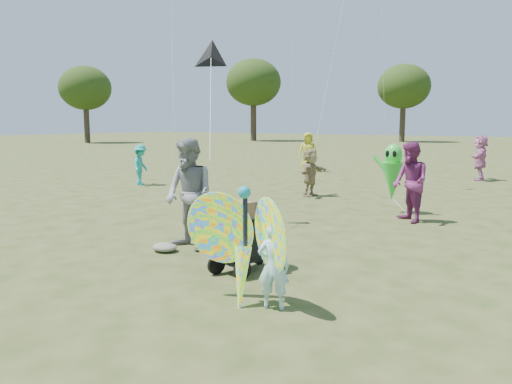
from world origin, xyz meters
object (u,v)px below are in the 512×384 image
Objects in this scene: crowd_e at (410,182)px; crowd_g at (308,152)px; crowd_d at (310,173)px; butterfly_kite at (243,246)px; crowd_i at (141,165)px; child_girl at (273,266)px; adult_man at (189,194)px; crowd_j at (480,158)px; jogging_stroller at (245,232)px; alien_kite at (392,175)px.

crowd_e is 11.93m from crowd_g.
crowd_e reaches higher than crowd_d.
crowd_e is 1.06× the size of butterfly_kite.
crowd_e is at bearing 88.73° from butterfly_kite.
child_girl is at bearing -152.76° from crowd_i.
adult_man is at bearing -166.73° from crowd_d.
child_girl is 0.58× the size of crowd_e.
crowd_g reaches higher than crowd_j.
crowd_e is 1.02× the size of crowd_g.
child_girl is 16.14m from crowd_j.
jogging_stroller is at bearing -93.92° from crowd_g.
adult_man is 1.70m from jogging_stroller.
butterfly_kite is at bearing -93.11° from crowd_g.
alien_kite is at bearing 94.64° from butterfly_kite.
crowd_d is at bearing -107.91° from crowd_i.
jogging_stroller is at bearing -151.89° from crowd_i.
alien_kite is at bearing -111.54° from crowd_d.
crowd_i is 0.83× the size of crowd_j.
crowd_d is 0.82× the size of crowd_j.
adult_man is at bearing -107.58° from alien_kite.
adult_man is 1.09× the size of crowd_e.
crowd_e is at bearing -111.09° from child_girl.
butterfly_kite is (7.42, -15.56, -0.16)m from crowd_g.
crowd_g is at bearing 115.51° from butterfly_kite.
butterfly_kite reaches higher than crowd_i.
butterfly_kite reaches higher than crowd_d.
crowd_g reaches higher than crowd_d.
adult_man is at bearing 176.63° from jogging_stroller.
crowd_e is 5.29m from jogging_stroller.
jogging_stroller is (-0.67, -15.04, -0.28)m from crowd_j.
crowd_d is 0.84× the size of butterfly_kite.
crowd_j is 1.02× the size of butterfly_kite.
crowd_e reaches higher than butterfly_kite.
crowd_i is at bearing 153.57° from adult_man.
child_girl is 0.62× the size of butterfly_kite.
adult_man is 1.80× the size of jogging_stroller.
crowd_i is (-10.18, 1.31, -0.18)m from crowd_e.
crowd_j is at bearing 87.03° from alien_kite.
jogging_stroller is at bearing -91.91° from alien_kite.
crowd_e is (2.50, 4.68, -0.08)m from adult_man.
child_girl is at bearing -91.80° from crowd_g.
crowd_e is (3.77, -2.31, 0.19)m from crowd_d.
adult_man is 5.87m from alien_kite.
crowd_j is (-0.27, 9.85, -0.03)m from crowd_e.
crowd_i is 1.32× the size of jogging_stroller.
alien_kite is at bearing -9.16° from crowd_j.
crowd_g is at bearing 129.54° from jogging_stroller.
crowd_g reaches higher than child_girl.
child_girl is at bearing -4.28° from crowd_j.
crowd_d is 8.31m from crowd_j.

